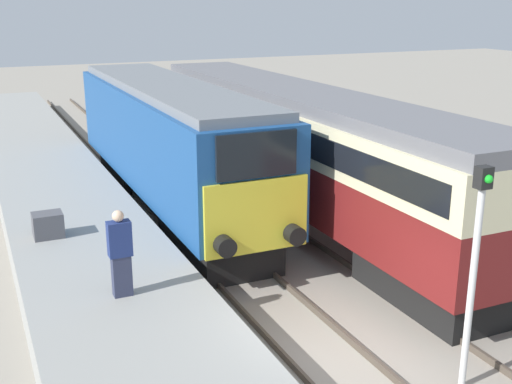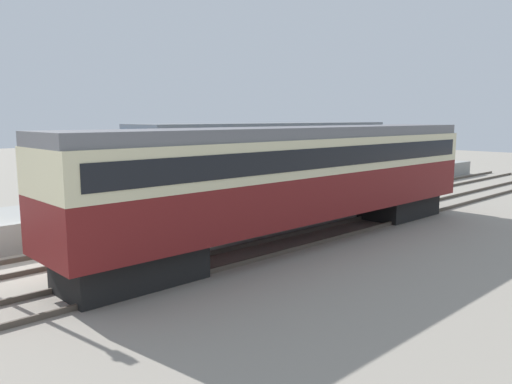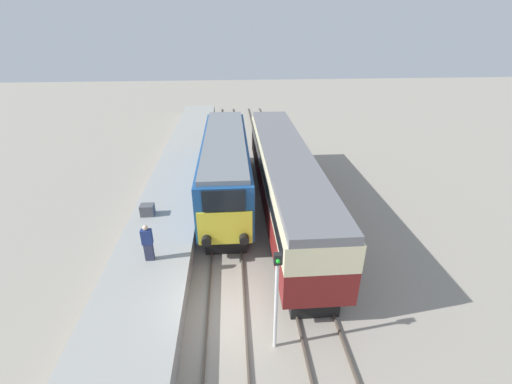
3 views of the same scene
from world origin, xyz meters
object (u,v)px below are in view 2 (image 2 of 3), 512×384
object	(u,v)px
passenger_carriage	(301,173)
person_on_platform	(64,185)
locomotive	(272,166)
luggage_crate	(145,187)

from	to	relation	value
passenger_carriage	person_on_platform	distance (m)	8.59
locomotive	luggage_crate	xyz separation A→B (m)	(-4.14, -3.61, -0.96)
person_on_platform	luggage_crate	bearing A→B (deg)	102.96
locomotive	passenger_carriage	bearing A→B (deg)	-31.50
locomotive	passenger_carriage	size ratio (longest dim) A/B	0.78
passenger_carriage	person_on_platform	bearing A→B (deg)	-140.89
person_on_platform	luggage_crate	xyz separation A→B (m)	(-0.89, 3.88, -0.56)
passenger_carriage	person_on_platform	xyz separation A→B (m)	(-6.65, -5.41, -0.55)
locomotive	person_on_platform	xyz separation A→B (m)	(-3.25, -7.49, -0.40)
person_on_platform	locomotive	bearing A→B (deg)	66.54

